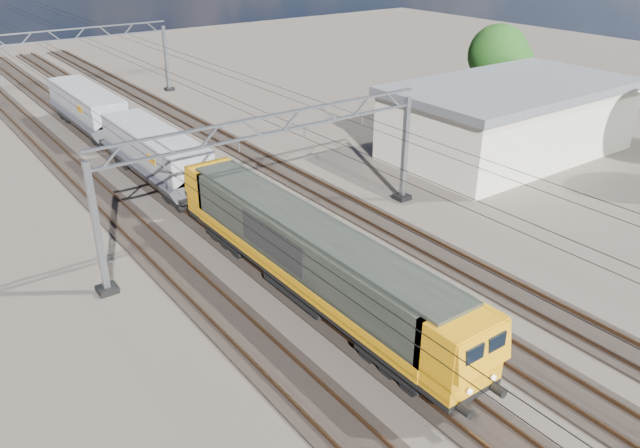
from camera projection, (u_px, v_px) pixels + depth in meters
ground at (318, 268)px, 31.82m from camera, size 160.00×160.00×0.00m
track_outer_west at (212, 304)px, 28.61m from camera, size 2.60×140.00×0.30m
track_loco at (285, 278)px, 30.73m from camera, size 2.60×140.00×0.30m
track_inner_east at (349, 255)px, 32.85m from camera, size 2.60×140.00×0.30m
track_outer_east at (405, 235)px, 34.97m from camera, size 2.60×140.00×0.30m
catenary_gantry_mid at (274, 173)px, 33.05m from camera, size 19.90×0.90×7.11m
catenary_gantry_far at (72, 64)px, 59.29m from camera, size 19.90×0.90×7.11m
overhead_wires at (235, 122)px, 35.17m from camera, size 12.03×140.00×0.53m
locomotive at (309, 254)px, 28.27m from camera, size 2.76×21.10×3.62m
hopper_wagon_lead at (155, 152)px, 41.21m from camera, size 3.38×13.00×3.25m
hopper_wagon_mid at (87, 107)px, 51.56m from camera, size 3.38×13.00×3.25m
industrial_shed at (509, 118)px, 46.69m from camera, size 18.60×10.60×5.40m
tree_far at (502, 57)px, 55.74m from camera, size 5.80×5.40×8.05m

